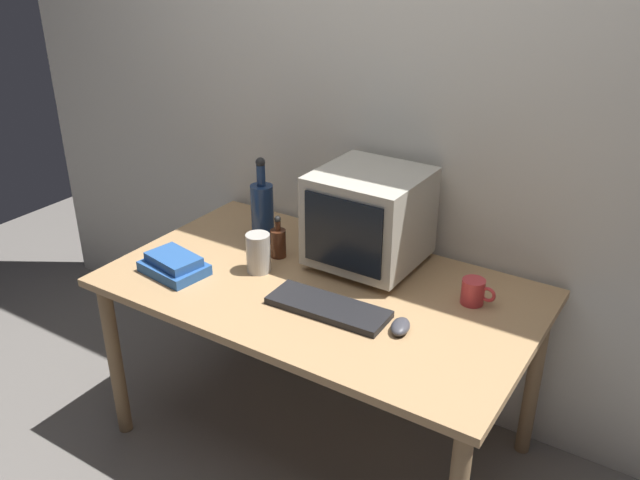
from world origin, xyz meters
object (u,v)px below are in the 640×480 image
book_stack (174,265)px  mug (474,292)px  computer_mouse (400,326)px  bottle_short (278,242)px  metal_canister (258,253)px  keyboard (328,307)px  crt_monitor (369,218)px  bottle_tall (262,211)px

book_stack → mug: 1.09m
computer_mouse → book_stack: size_ratio=0.39×
bottle_short → book_stack: 0.40m
metal_canister → bottle_short: bearing=93.4°
metal_canister → computer_mouse: bearing=-7.2°
book_stack → bottle_short: bearing=52.3°
keyboard → computer_mouse: computer_mouse is taller
crt_monitor → book_stack: 0.75m
bottle_tall → mug: bearing=-0.1°
computer_mouse → book_stack: book_stack is taller
keyboard → book_stack: bearing=-174.2°
computer_mouse → mug: mug is taller
computer_mouse → book_stack: 0.89m
crt_monitor → bottle_tall: crt_monitor is taller
bottle_short → keyboard: bearing=-31.9°
bottle_tall → mug: bottle_tall is taller
bottle_short → metal_canister: size_ratio=1.15×
computer_mouse → mug: bearing=51.3°
keyboard → book_stack: book_stack is taller
computer_mouse → bottle_short: bearing=147.0°
keyboard → bottle_short: bearing=146.0°
book_stack → computer_mouse: bearing=6.7°
keyboard → bottle_short: 0.44m
bottle_tall → bottle_short: bearing=-30.3°
bottle_short → book_stack: bearing=-127.7°
book_stack → mug: (1.01, 0.39, 0.01)m
bottle_tall → computer_mouse: bearing=-20.8°
crt_monitor → computer_mouse: (0.31, -0.35, -0.17)m
keyboard → metal_canister: metal_canister is taller
bottle_short → book_stack: bottle_short is taller
computer_mouse → book_stack: bearing=172.4°
bottle_short → mug: bottle_short is taller
computer_mouse → crt_monitor: bearing=117.5°
computer_mouse → bottle_short: (-0.64, 0.21, 0.05)m
computer_mouse → mug: size_ratio=0.83×
keyboard → computer_mouse: (0.26, 0.02, 0.01)m
keyboard → bottle_short: (-0.37, 0.23, 0.05)m
crt_monitor → mug: (0.44, -0.06, -0.15)m
bottle_short → book_stack: size_ratio=0.67×
computer_mouse → metal_canister: metal_canister is taller
bottle_tall → metal_canister: bottle_tall is taller
keyboard → bottle_short: bottle_short is taller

